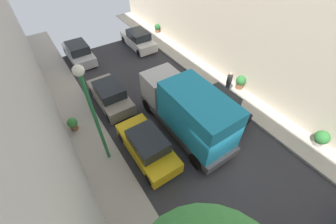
{
  "coord_description": "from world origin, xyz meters",
  "views": [
    {
      "loc": [
        -5.49,
        -3.34,
        9.93
      ],
      "look_at": [
        -0.24,
        4.42,
        0.5
      ],
      "focal_mm": 22.45,
      "sensor_mm": 36.0,
      "label": 1
    }
  ],
  "objects": [
    {
      "name": "parked_car_right_2",
      "position": [
        2.7,
        3.08,
        0.72
      ],
      "size": [
        1.78,
        4.2,
        1.57
      ],
      "color": "black",
      "rests_on": "ground"
    },
    {
      "name": "ground",
      "position": [
        0.0,
        0.0,
        0.0
      ],
      "size": [
        32.0,
        32.0,
        0.0
      ],
      "primitive_type": "plane",
      "color": "#2D2D33"
    },
    {
      "name": "potted_plant_3",
      "position": [
        5.74,
        15.25,
        0.57
      ],
      "size": [
        0.58,
        0.58,
        0.82
      ],
      "color": "brown",
      "rests_on": "sidewalk_right"
    },
    {
      "name": "parked_car_right_3",
      "position": [
        2.7,
        13.76,
        0.72
      ],
      "size": [
        1.78,
        4.2,
        1.57
      ],
      "color": "white",
      "rests_on": "ground"
    },
    {
      "name": "lamp_post",
      "position": [
        -4.6,
        3.7,
        3.9
      ],
      "size": [
        0.44,
        0.44,
        5.73
      ],
      "color": "#26723F",
      "rests_on": "sidewalk_left"
    },
    {
      "name": "parked_car_left_5",
      "position": [
        -2.7,
        14.51,
        0.72
      ],
      "size": [
        1.78,
        4.2,
        1.57
      ],
      "color": "silver",
      "rests_on": "ground"
    },
    {
      "name": "potted_plant_4",
      "position": [
        5.73,
        3.87,
        0.72
      ],
      "size": [
        0.71,
        0.71,
        1.03
      ],
      "color": "brown",
      "rests_on": "sidewalk_right"
    },
    {
      "name": "parked_car_left_3",
      "position": [
        -2.7,
        2.75,
        0.72
      ],
      "size": [
        1.78,
        4.2,
        1.57
      ],
      "color": "gold",
      "rests_on": "ground"
    },
    {
      "name": "potted_plant_1",
      "position": [
        -5.54,
        6.68,
        0.63
      ],
      "size": [
        0.59,
        0.59,
        0.87
      ],
      "color": "brown",
      "rests_on": "sidewalk_left"
    },
    {
      "name": "sidewalk_left",
      "position": [
        -5.0,
        0.0,
        0.07
      ],
      "size": [
        2.0,
        44.0,
        0.15
      ],
      "primitive_type": "cube",
      "color": "#A8A399",
      "rests_on": "ground"
    },
    {
      "name": "sidewalk_right",
      "position": [
        5.0,
        0.0,
        0.07
      ],
      "size": [
        2.0,
        44.0,
        0.15
      ],
      "primitive_type": "cube",
      "color": "#A8A399",
      "rests_on": "ground"
    },
    {
      "name": "delivery_truck",
      "position": [
        0.0,
        2.87,
        1.79
      ],
      "size": [
        2.26,
        6.6,
        3.38
      ],
      "color": "#4C4C51",
      "rests_on": "ground"
    },
    {
      "name": "potted_plant_2",
      "position": [
        5.52,
        -2.18,
        0.71
      ],
      "size": [
        0.77,
        0.77,
        1.01
      ],
      "color": "#B2A899",
      "rests_on": "sidewalk_right"
    },
    {
      "name": "pedestrian",
      "position": [
        4.6,
        4.03,
        1.07
      ],
      "size": [
        0.4,
        0.36,
        1.72
      ],
      "color": "#2D334C",
      "rests_on": "sidewalk_right"
    },
    {
      "name": "parked_car_left_4",
      "position": [
        -2.7,
        7.76,
        0.72
      ],
      "size": [
        1.78,
        4.2,
        1.57
      ],
      "color": "gray",
      "rests_on": "ground"
    }
  ]
}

